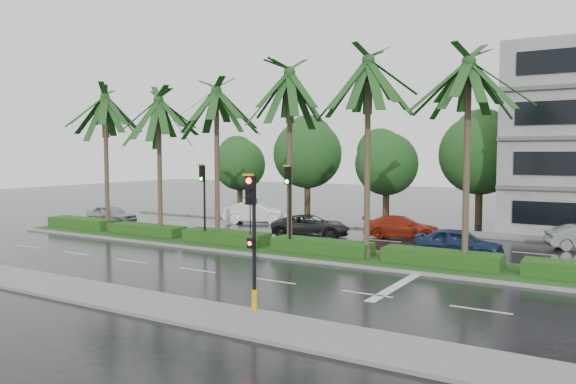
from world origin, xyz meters
The scene contains 17 objects.
ground centered at (0.00, 0.00, 0.00)m, with size 120.00×120.00×0.00m, color black.
near_sidewalk centered at (0.00, -10.20, 0.06)m, with size 40.00×2.40×0.12m, color slate.
far_sidewalk centered at (0.00, 12.00, 0.06)m, with size 40.00×2.00×0.12m, color slate.
median centered at (0.00, 1.00, 0.08)m, with size 36.00×4.00×0.15m.
hedge centered at (0.00, 1.00, 0.45)m, with size 35.20×1.40×0.60m.
lane_markings centered at (3.04, -0.43, 0.01)m, with size 34.00×13.06×0.01m.
palm_row centered at (-1.25, 1.02, 8.19)m, with size 26.30×4.20×10.07m.
signal_near centered at (6.00, -9.39, 2.50)m, with size 0.34×0.45×4.36m.
signal_median_left centered at (-4.00, 0.30, 3.00)m, with size 0.34×0.42×4.36m.
signal_median_right centered at (1.50, 0.30, 3.00)m, with size 0.34×0.42×4.36m.
street_sign centered at (-1.00, 0.48, 2.12)m, with size 0.95×0.09×2.60m.
bg_trees centered at (0.48, 17.59, 4.95)m, with size 32.82×5.75×8.30m.
car_silver centered at (-16.00, 4.39, 0.67)m, with size 3.91×1.57×1.33m, color #9B9FA3.
car_white centered at (-7.15, 9.97, 0.77)m, with size 4.65×1.62×1.53m, color white.
car_darkgrey centered at (-0.50, 6.25, 0.66)m, with size 4.78×2.20×1.33m, color #232326.
car_red centered at (4.50, 8.48, 0.67)m, with size 4.60×1.87×1.34m, color maroon.
car_blue centered at (9.00, 4.00, 0.72)m, with size 4.22×1.70×1.44m, color navy.
Camera 1 is at (15.90, -23.67, 5.12)m, focal length 35.00 mm.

